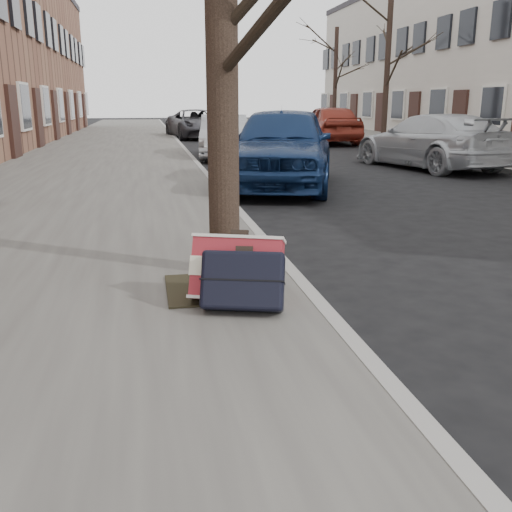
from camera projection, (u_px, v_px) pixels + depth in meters
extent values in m
cube|color=slate|center=(108.00, 155.00, 17.60)|extent=(5.00, 70.00, 0.12)
cube|color=slate|center=(450.00, 149.00, 19.68)|extent=(4.00, 70.00, 0.12)
cube|color=black|center=(217.00, 288.00, 4.81)|extent=(0.85, 0.85, 0.02)
cube|color=maroon|center=(237.00, 270.00, 4.41)|extent=(0.79, 0.60, 0.54)
cube|color=black|center=(243.00, 280.00, 4.24)|extent=(0.69, 0.52, 0.48)
imported|color=#11244C|center=(282.00, 146.00, 11.19)|extent=(3.27, 5.05, 1.60)
imported|color=#B1B5B8|center=(224.00, 137.00, 17.06)|extent=(1.88, 4.01, 1.27)
imported|color=#39393F|center=(196.00, 124.00, 26.26)|extent=(2.81, 4.96, 1.31)
imported|color=#B1B4B8|center=(431.00, 141.00, 14.36)|extent=(2.78, 4.98, 1.36)
imported|color=maroon|center=(329.00, 124.00, 22.93)|extent=(2.05, 4.62, 1.54)
cylinder|color=black|center=(387.00, 71.00, 23.03)|extent=(0.23, 0.23, 5.45)
cylinder|color=black|center=(335.00, 81.00, 29.29)|extent=(0.20, 0.20, 5.16)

